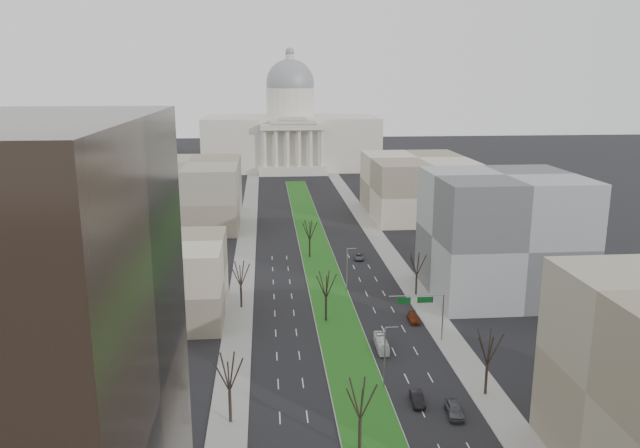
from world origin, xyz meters
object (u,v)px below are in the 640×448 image
car_red (413,318)px  car_grey_near (454,409)px  car_black (417,399)px  car_grey_far (359,257)px  box_van (381,343)px

car_red → car_grey_near: bearing=-90.7°
car_grey_near → car_black: (-4.06, 3.23, -0.11)m
car_grey_far → box_van: (-3.93, -49.85, 0.32)m
car_grey_near → box_van: 21.23m
car_grey_near → box_van: bearing=110.9°
car_red → car_grey_far: (-3.87, 38.98, -0.03)m
car_red → car_grey_far: car_red is taller
car_grey_near → car_black: car_grey_near is taller
car_black → car_grey_far: 67.11m
car_black → car_grey_far: car_black is taller
car_grey_near → car_grey_far: bearing=96.7°
car_black → car_grey_far: bearing=91.8°
car_grey_near → car_red: (2.11, 31.32, -0.17)m
car_grey_far → box_van: size_ratio=0.67×
car_grey_far → box_van: bearing=-84.8°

